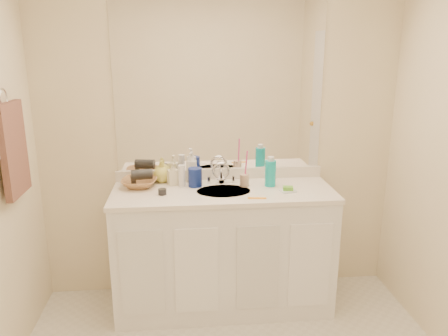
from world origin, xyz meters
TOP-DOWN VIEW (x-y plane):
  - wall_back at (0.00, 1.30)m, footprint 2.60×0.02m
  - vanity_cabinet at (0.00, 1.02)m, footprint 1.50×0.55m
  - countertop at (0.00, 1.02)m, footprint 1.52×0.57m
  - backsplash at (0.00, 1.29)m, footprint 1.52×0.03m
  - sink_basin at (0.00, 1.00)m, footprint 0.37×0.37m
  - faucet at (0.00, 1.18)m, footprint 0.02×0.02m
  - mirror at (0.00, 1.29)m, footprint 1.48×0.01m
  - blue_mug at (-0.19, 1.12)m, footprint 0.12×0.12m
  - tan_cup at (0.16, 1.09)m, footprint 0.07×0.07m
  - toothbrush at (0.17, 1.09)m, footprint 0.02×0.04m
  - mouthwash_bottle at (0.34, 1.09)m, footprint 0.09×0.09m
  - soap_dish at (0.43, 0.94)m, footprint 0.12×0.10m
  - green_soap at (0.43, 0.94)m, footprint 0.07×0.06m
  - orange_comb at (0.20, 0.83)m, footprint 0.12×0.04m
  - dark_jar at (-0.41, 0.97)m, footprint 0.06×0.06m
  - extra_white_bottle at (-0.28, 1.13)m, footprint 0.06×0.06m
  - soap_bottle_white at (-0.21, 1.24)m, footprint 0.11×0.11m
  - soap_bottle_cream at (-0.34, 1.18)m, footprint 0.09×0.09m
  - soap_bottle_yellow at (-0.42, 1.25)m, footprint 0.15×0.15m
  - wicker_basket at (-0.58, 1.15)m, footprint 0.27×0.27m
  - hair_dryer at (-0.56, 1.15)m, footprint 0.16×0.10m
  - towel_ring at (-1.27, 0.77)m, footprint 0.01×0.11m
  - hand_towel at (-1.25, 0.77)m, footprint 0.04×0.32m

SIDE VIEW (x-z plane):
  - vanity_cabinet at x=0.00m, z-range 0.00..0.85m
  - countertop at x=0.00m, z-range 0.85..0.88m
  - sink_basin at x=0.00m, z-range 0.86..0.88m
  - orange_comb at x=0.20m, z-range 0.88..0.89m
  - soap_dish at x=0.43m, z-range 0.88..0.89m
  - dark_jar at x=-0.41m, z-range 0.88..0.92m
  - green_soap at x=0.43m, z-range 0.89..0.92m
  - wicker_basket at x=-0.58m, z-range 0.88..0.94m
  - backsplash at x=0.00m, z-range 0.88..0.96m
  - tan_cup at x=0.16m, z-range 0.88..0.97m
  - faucet at x=0.00m, z-range 0.88..0.99m
  - blue_mug at x=-0.19m, z-range 0.88..1.01m
  - extra_white_bottle at x=-0.28m, z-range 0.88..1.03m
  - soap_bottle_yellow at x=-0.42m, z-range 0.88..1.04m
  - soap_bottle_cream at x=-0.34m, z-range 0.88..1.04m
  - hair_dryer at x=-0.56m, z-range 0.93..1.01m
  - mouthwash_bottle at x=0.34m, z-range 0.88..1.06m
  - soap_bottle_white at x=-0.21m, z-range 0.88..1.10m
  - toothbrush at x=0.17m, z-range 0.92..1.14m
  - wall_back at x=0.00m, z-range 0.00..2.40m
  - hand_towel at x=-1.25m, z-range 0.98..1.52m
  - towel_ring at x=-1.27m, z-range 1.49..1.61m
  - mirror at x=0.00m, z-range 0.96..2.16m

